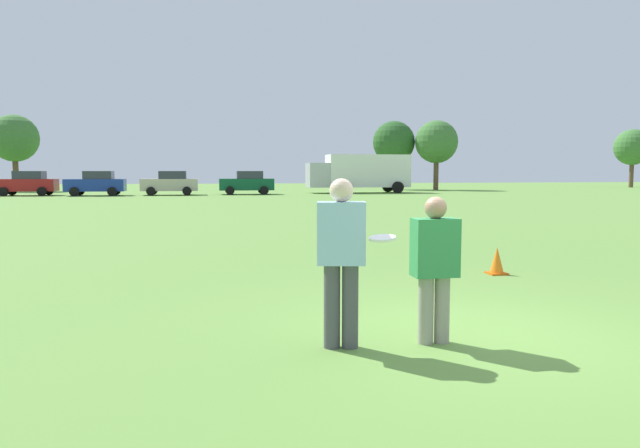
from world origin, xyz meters
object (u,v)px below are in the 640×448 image
at_px(player_thrower, 341,253).
at_px(parked_car_near_right, 247,183).
at_px(frisbee, 382,238).
at_px(traffic_cone, 497,261).
at_px(player_defender, 435,262).
at_px(box_truck, 360,172).
at_px(parked_car_center, 96,183).
at_px(parked_car_mid_right, 170,183).
at_px(parked_car_mid_left, 27,183).

distance_m(player_thrower, parked_car_near_right, 41.00).
bearing_deg(parked_car_near_right, player_thrower, -92.22).
bearing_deg(frisbee, player_thrower, 147.91).
bearing_deg(player_thrower, frisbee, -32.09).
bearing_deg(parked_car_near_right, traffic_cone, -86.83).
bearing_deg(player_defender, player_thrower, 178.83).
height_order(player_thrower, box_truck, box_truck).
height_order(player_thrower, player_defender, player_thrower).
xyz_separation_m(player_defender, traffic_cone, (2.66, 3.80, -0.63)).
relative_size(player_thrower, box_truck, 0.20).
distance_m(parked_car_center, parked_car_mid_right, 5.31).
xyz_separation_m(player_defender, parked_car_mid_left, (-15.60, 41.57, 0.06)).
bearing_deg(player_thrower, traffic_cone, 45.95).
distance_m(parked_car_mid_left, box_truck, 25.76).
relative_size(parked_car_mid_left, parked_car_center, 1.00).
relative_size(player_thrower, parked_car_mid_left, 0.41).
height_order(player_defender, frisbee, player_defender).
distance_m(frisbee, parked_car_mid_right, 41.12).
relative_size(parked_car_mid_right, box_truck, 0.49).
bearing_deg(player_thrower, parked_car_mid_left, 109.36).
relative_size(player_thrower, frisbee, 6.36).
xyz_separation_m(parked_car_mid_right, box_truck, (15.35, 1.95, 0.83)).
xyz_separation_m(player_defender, box_truck, (10.13, 42.61, 0.89)).
distance_m(frisbee, parked_car_center, 41.86).
relative_size(player_thrower, parked_car_center, 0.41).
bearing_deg(parked_car_near_right, parked_car_mid_left, 177.94).
relative_size(parked_car_near_right, box_truck, 0.49).
bearing_deg(traffic_cone, player_defender, -124.99).
xyz_separation_m(parked_car_mid_right, parked_car_near_right, (5.81, 0.34, 0.00)).
bearing_deg(box_truck, parked_car_mid_left, -177.70).
distance_m(frisbee, parked_car_mid_left, 44.38).
bearing_deg(frisbee, traffic_cone, 50.60).
relative_size(player_thrower, traffic_cone, 3.62).
xyz_separation_m(frisbee, box_truck, (10.76, 42.81, 0.60)).
distance_m(frisbee, box_truck, 44.15).
xyz_separation_m(player_thrower, parked_car_mid_right, (-4.22, 40.63, -0.06)).
bearing_deg(traffic_cone, parked_car_mid_left, 115.79).
height_order(parked_car_center, parked_car_mid_right, same).
relative_size(player_thrower, parked_car_mid_right, 0.41).
bearing_deg(parked_car_center, frisbee, -76.32).
distance_m(parked_car_mid_left, parked_car_mid_right, 10.42).
relative_size(traffic_cone, parked_car_mid_right, 0.11).
height_order(player_thrower, parked_car_center, parked_car_center).
bearing_deg(parked_car_mid_left, parked_car_center, -12.36).
distance_m(player_thrower, traffic_cone, 5.31).
bearing_deg(parked_car_mid_right, parked_car_mid_left, 174.94).
distance_m(parked_car_center, box_truck, 20.79).
xyz_separation_m(player_thrower, player_defender, (1.00, -0.02, -0.12)).
relative_size(player_defender, frisbee, 5.66).
bearing_deg(box_truck, player_defender, -103.37).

